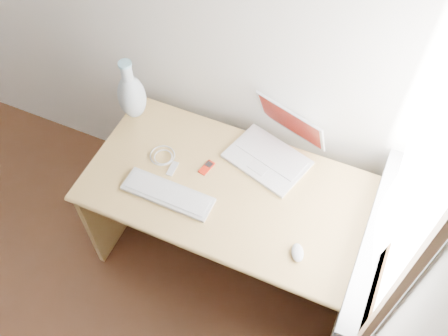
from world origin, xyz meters
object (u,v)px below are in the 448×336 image
at_px(external_keyboard, 168,194).
at_px(vase, 132,95).
at_px(laptop, 272,146).
at_px(desk, 239,199).

height_order(external_keyboard, vase, vase).
bearing_deg(laptop, external_keyboard, -113.05).
bearing_deg(desk, external_keyboard, -138.20).
distance_m(desk, external_keyboard, 0.41).
bearing_deg(vase, laptop, 3.66).
height_order(desk, external_keyboard, external_keyboard).
relative_size(desk, laptop, 3.22).
height_order(desk, vase, vase).
xyz_separation_m(desk, laptop, (0.09, 0.18, 0.27)).
bearing_deg(desk, vase, 168.04).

